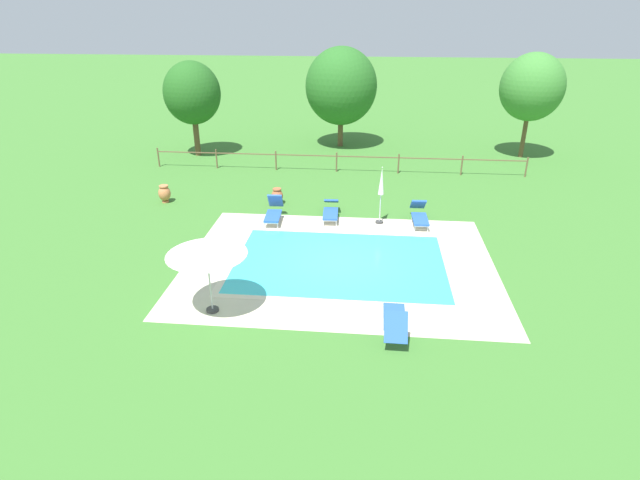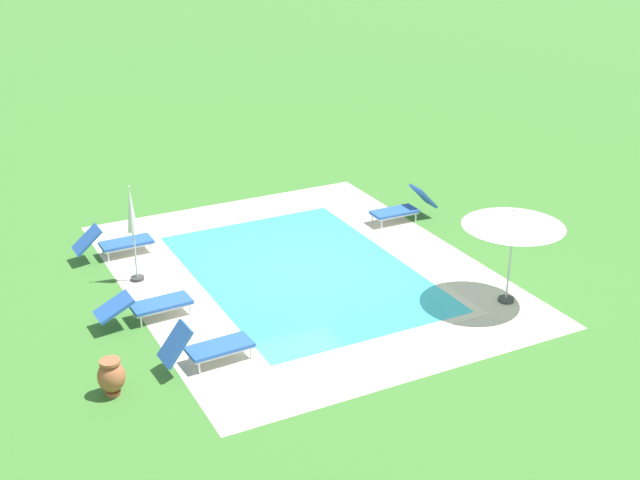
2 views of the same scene
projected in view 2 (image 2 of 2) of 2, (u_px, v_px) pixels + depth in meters
The scene contains 11 objects.
ground_plane at pixel (303, 272), 20.49m from camera, with size 160.00×160.00×0.00m, color #3D752D.
pool_deck_paving at pixel (303, 272), 20.49m from camera, with size 10.61×8.32×0.01m, color beige.
swimming_pool_water at pixel (303, 272), 20.49m from camera, with size 7.21×4.92×0.01m, color #38C6D1.
pool_coping_rim at pixel (303, 272), 20.48m from camera, with size 7.69×5.40×0.01m.
sun_lounger_north_near_steps at pixel (148, 305), 18.14m from camera, with size 0.69×2.10×0.70m.
sun_lounger_north_mid at pixel (115, 242), 21.21m from camera, with size 0.65×1.98×0.88m.
sun_lounger_north_far at pixel (207, 347), 16.45m from camera, with size 0.69×1.88×0.99m.
sun_lounger_north_end at pixel (403, 208), 23.42m from camera, with size 0.62×1.92×0.94m.
patio_umbrella_open_foreground at pixel (514, 219), 18.28m from camera, with size 2.25×2.25×2.24m.
patio_umbrella_closed_row_west at pixel (132, 220), 19.47m from camera, with size 0.32×0.32×2.38m.
terracotta_urn_by_tree at pixel (111, 376), 15.47m from camera, with size 0.51×0.51×0.73m.
Camera 2 is at (-16.65, 8.10, 8.81)m, focal length 47.25 mm.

